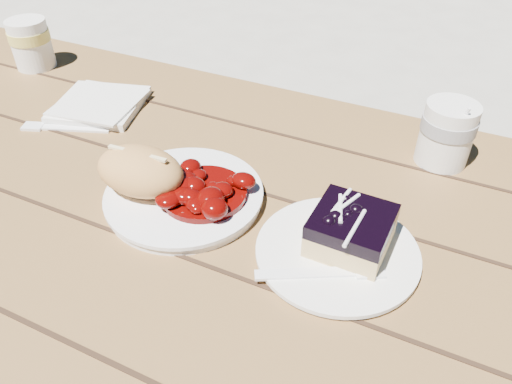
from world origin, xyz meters
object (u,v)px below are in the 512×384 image
at_px(main_plate, 184,197).
at_px(blueberry_cake, 351,230).
at_px(second_cup, 31,44).
at_px(bread_roll, 140,171).
at_px(coffee_cup, 446,134).
at_px(picnic_table, 284,321).
at_px(dessert_plate, 337,253).

bearing_deg(main_plate, blueberry_cake, 1.28).
height_order(blueberry_cake, second_cup, second_cup).
bearing_deg(bread_roll, coffee_cup, 37.43).
distance_m(bread_roll, coffee_cup, 0.46).
relative_size(main_plate, coffee_cup, 2.20).
distance_m(picnic_table, coffee_cup, 0.38).
distance_m(dessert_plate, coffee_cup, 0.29).
bearing_deg(blueberry_cake, bread_roll, -173.86).
height_order(bread_roll, second_cup, second_cup).
relative_size(bread_roll, coffee_cup, 1.29).
bearing_deg(bread_roll, picnic_table, 0.92).
xyz_separation_m(bread_roll, second_cup, (-0.47, 0.27, 0.00)).
bearing_deg(dessert_plate, blueberry_cake, 56.31).
relative_size(picnic_table, main_plate, 9.10).
relative_size(picnic_table, second_cup, 19.98).
xyz_separation_m(blueberry_cake, coffee_cup, (0.07, 0.26, 0.01)).
xyz_separation_m(picnic_table, blueberry_cake, (0.07, 0.02, 0.20)).
bearing_deg(picnic_table, blueberry_cake, 16.59).
bearing_deg(blueberry_cake, second_cup, 163.57).
height_order(coffee_cup, second_cup, same).
bearing_deg(coffee_cup, bread_roll, -142.57).
bearing_deg(main_plate, picnic_table, -5.56).
bearing_deg(picnic_table, bread_roll, -179.08).
height_order(bread_roll, blueberry_cake, bread_roll).
relative_size(bread_roll, blueberry_cake, 1.35).
relative_size(picnic_table, dessert_plate, 9.98).
height_order(dessert_plate, blueberry_cake, blueberry_cake).
bearing_deg(blueberry_cake, picnic_table, -162.17).
distance_m(dessert_plate, second_cup, 0.80).
bearing_deg(dessert_plate, main_plate, 177.63).
bearing_deg(dessert_plate, picnic_table, -173.85).
bearing_deg(bread_roll, blueberry_cake, 4.89).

